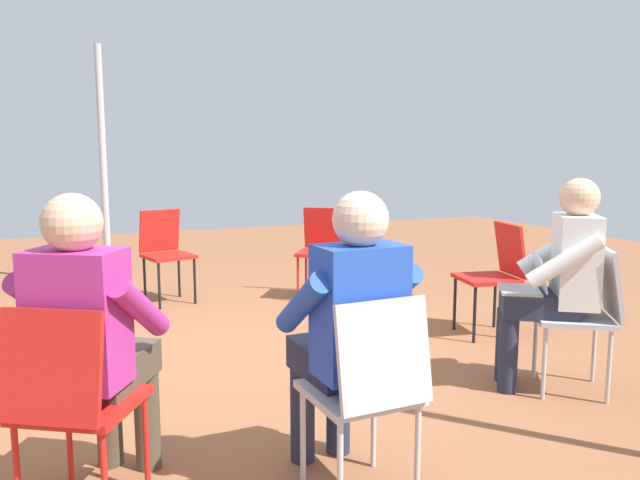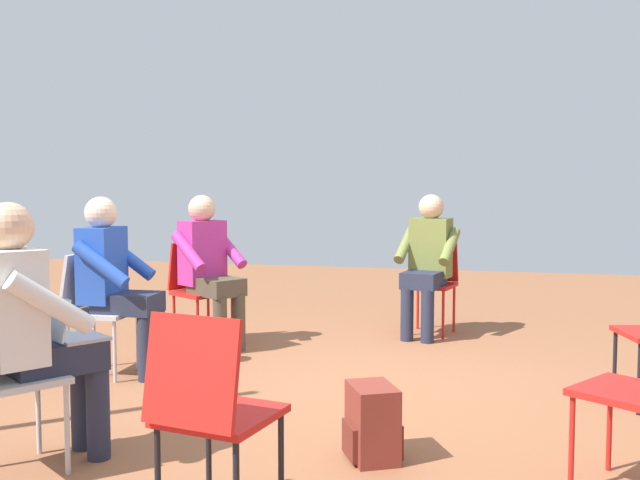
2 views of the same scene
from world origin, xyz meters
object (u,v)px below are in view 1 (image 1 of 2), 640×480
at_px(chair_southeast, 71,397).
at_px(chair_west, 165,249).
at_px(chair_northwest, 321,245).
at_px(chair_east, 368,384).
at_px(person_with_laptop, 557,273).
at_px(person_in_magenta, 92,332).
at_px(chair_northeast, 586,308).
at_px(backpack_near_laptop_user, 363,311).
at_px(person_in_blue, 348,324).
at_px(chair_north, 496,270).

xyz_separation_m(chair_southeast, chair_west, (-3.41, 0.85, 0.00)).
bearing_deg(chair_northwest, chair_west, 19.18).
distance_m(chair_east, chair_west, 3.72).
distance_m(person_with_laptop, person_in_magenta, 2.53).
relative_size(chair_northeast, backpack_near_laptop_user, 2.36).
bearing_deg(backpack_near_laptop_user, chair_northwest, 173.33).
distance_m(chair_southeast, chair_east, 1.11).
xyz_separation_m(chair_southeast, person_with_laptop, (-0.36, 2.61, 0.20)).
bearing_deg(person_in_blue, person_in_magenta, 161.04).
relative_size(chair_east, chair_west, 1.00).
xyz_separation_m(chair_northeast, backpack_near_laptop_user, (-1.58, -0.64, -0.34)).
relative_size(person_in_blue, person_in_magenta, 1.00).
height_order(person_in_blue, backpack_near_laptop_user, person_in_blue).
bearing_deg(backpack_near_laptop_user, chair_west, -140.91).
distance_m(chair_southeast, person_in_blue, 1.08).
height_order(chair_northeast, person_with_laptop, person_with_laptop).
xyz_separation_m(chair_northeast, person_in_magenta, (0.13, -2.66, 0.20)).
bearing_deg(chair_north, person_in_blue, 138.38).
bearing_deg(person_with_laptop, backpack_near_laptop_user, 51.43).
bearing_deg(person_with_laptop, chair_west, 63.06).
bearing_deg(chair_east, chair_southeast, 161.20).
distance_m(chair_east, chair_north, 2.57).
bearing_deg(chair_east, backpack_near_laptop_user, 61.19).
xyz_separation_m(person_in_blue, person_in_magenta, (-0.28, -0.97, 0.00)).
xyz_separation_m(chair_north, backpack_near_laptop_user, (-0.45, -0.88, -0.34)).
height_order(chair_north, chair_west, same).
height_order(chair_northeast, person_in_blue, person_in_blue).
xyz_separation_m(chair_northeast, person_in_blue, (0.40, -1.69, 0.20)).
height_order(person_in_blue, person_in_magenta, same).
distance_m(person_in_blue, backpack_near_laptop_user, 2.31).
relative_size(chair_southeast, chair_east, 1.00).
bearing_deg(person_with_laptop, chair_northeast, -90.00).
bearing_deg(chair_west, chair_north, 122.37).
height_order(chair_east, chair_west, same).
relative_size(chair_northeast, person_in_magenta, 0.69).
xyz_separation_m(chair_southeast, chair_north, (-1.40, 3.00, 0.00)).
relative_size(chair_north, chair_northeast, 1.00).
distance_m(person_with_laptop, backpack_near_laptop_user, 1.66).
relative_size(chair_northwest, chair_northeast, 1.00).
xyz_separation_m(chair_north, person_in_magenta, (1.25, -2.91, 0.20)).
bearing_deg(person_in_blue, chair_northwest, 66.50).
height_order(chair_northwest, chair_east, same).
relative_size(chair_southeast, person_with_laptop, 0.69).
height_order(chair_southeast, backpack_near_laptop_user, chair_southeast).
relative_size(chair_northwest, person_in_blue, 0.69).
bearing_deg(chair_east, chair_northeast, 15.83).
height_order(chair_southeast, chair_west, same).
distance_m(chair_northeast, person_with_laptop, 0.26).
bearing_deg(person_in_blue, chair_west, 90.44).
relative_size(chair_north, person_with_laptop, 0.69).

